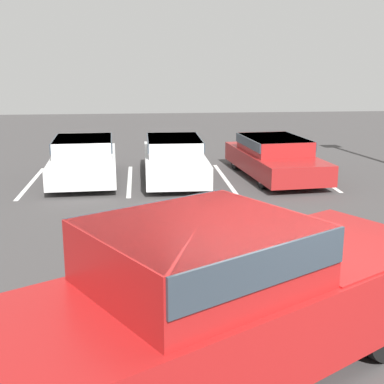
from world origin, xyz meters
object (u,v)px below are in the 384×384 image
(parked_sedan_a, at_px, (84,158))
(parked_sedan_b, at_px, (174,157))
(pickup_truck, at_px, (222,299))
(parked_sedan_c, at_px, (274,156))

(parked_sedan_a, relative_size, parked_sedan_b, 0.93)
(pickup_truck, distance_m, parked_sedan_a, 10.51)
(parked_sedan_b, xyz_separation_m, parked_sedan_c, (2.99, -0.10, -0.00))
(parked_sedan_c, bearing_deg, parked_sedan_b, -97.52)
(parked_sedan_b, height_order, parked_sedan_c, parked_sedan_b)
(pickup_truck, relative_size, parked_sedan_c, 1.30)
(parked_sedan_b, bearing_deg, parked_sedan_c, 88.42)
(parked_sedan_a, height_order, parked_sedan_c, parked_sedan_a)
(parked_sedan_b, relative_size, parked_sedan_c, 0.97)
(pickup_truck, relative_size, parked_sedan_b, 1.33)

